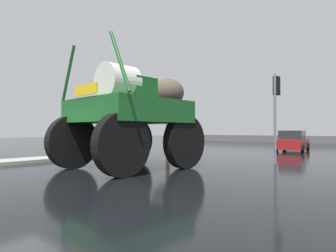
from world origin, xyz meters
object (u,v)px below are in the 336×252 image
object	(u,v)px
oversize_sprayer	(128,117)
traffic_signal_near_right	(276,98)
bare_tree_left	(168,93)
sedan_ahead	(293,141)
traffic_signal_near_left	(121,113)

from	to	relation	value
oversize_sprayer	traffic_signal_near_right	world-z (taller)	oversize_sprayer
bare_tree_left	sedan_ahead	bearing A→B (deg)	-2.19
sedan_ahead	traffic_signal_near_right	size ratio (longest dim) A/B	1.06
traffic_signal_near_left	traffic_signal_near_right	world-z (taller)	traffic_signal_near_right
traffic_signal_near_left	bare_tree_left	world-z (taller)	bare_tree_left
traffic_signal_near_left	traffic_signal_near_right	xyz separation A→B (m)	(10.68, -0.00, 0.23)
traffic_signal_near_right	bare_tree_left	bearing A→B (deg)	146.68
oversize_sprayer	traffic_signal_near_left	xyz separation A→B (m)	(-6.84, 5.49, 0.68)
oversize_sprayer	bare_tree_left	size ratio (longest dim) A/B	0.78
oversize_sprayer	traffic_signal_near_left	bearing A→B (deg)	54.04
sedan_ahead	bare_tree_left	distance (m)	13.37
sedan_ahead	traffic_signal_near_left	xyz separation A→B (m)	(-8.55, -9.14, 2.01)
traffic_signal_near_left	bare_tree_left	xyz separation A→B (m)	(-3.97, 9.62, 2.66)
sedan_ahead	oversize_sprayer	bearing A→B (deg)	165.70
oversize_sprayer	traffic_signal_near_right	xyz separation A→B (m)	(3.83, 5.48, 0.91)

